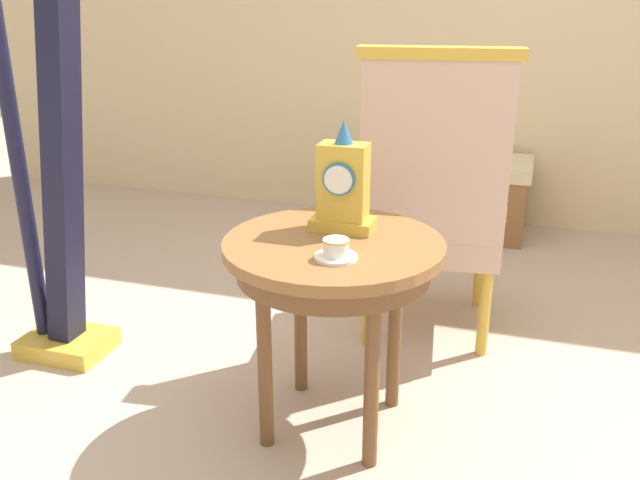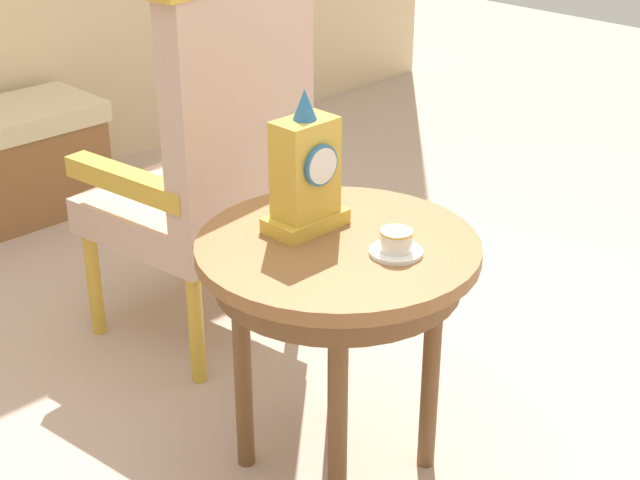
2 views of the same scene
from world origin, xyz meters
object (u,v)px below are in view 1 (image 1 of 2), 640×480
side_table (333,266)px  armchair (432,195)px  mantel_clock (343,187)px  harp (49,159)px  window_bench (445,194)px  teacup_left (336,250)px

side_table → armchair: bearing=74.7°
mantel_clock → harp: bearing=178.4°
armchair → mantel_clock: bearing=-108.0°
armchair → window_bench: (-0.10, 1.30, -0.37)m
armchair → window_bench: bearing=94.6°
harp → window_bench: bearing=58.0°
harp → window_bench: harp is taller
side_table → teacup_left: bearing=-71.2°
mantel_clock → harp: harp is taller
teacup_left → window_bench: bearing=89.0°
mantel_clock → teacup_left: bearing=-78.6°
teacup_left → mantel_clock: mantel_clock is taller
teacup_left → armchair: armchair is taller
armchair → harp: harp is taller
teacup_left → mantel_clock: bearing=101.4°
side_table → harp: 1.10m
side_table → armchair: armchair is taller
armchair → window_bench: size_ratio=1.23×
side_table → armchair: size_ratio=0.57×
armchair → harp: 1.39m
harp → window_bench: (1.16, 1.85, -0.54)m
harp → window_bench: size_ratio=2.03×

